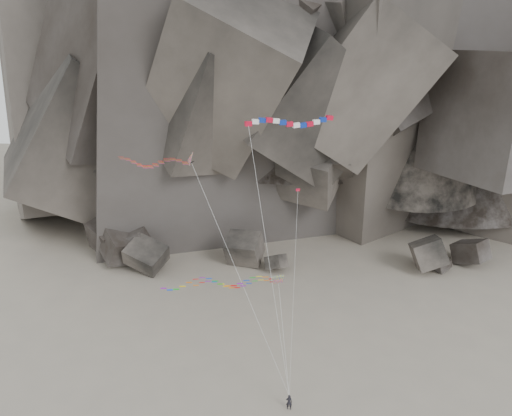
# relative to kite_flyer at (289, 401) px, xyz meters

# --- Properties ---
(ground) EXTENTS (260.00, 260.00, 0.00)m
(ground) POSITION_rel_kite_flyer_xyz_m (-3.56, 4.83, -1.14)
(ground) COLOR gray
(ground) RESTS_ON ground
(headland) EXTENTS (110.00, 70.00, 84.00)m
(headland) POSITION_rel_kite_flyer_xyz_m (-3.56, 74.83, 40.86)
(headland) COLOR #5D544C
(headland) RESTS_ON ground
(boulder_field) EXTENTS (76.35, 14.98, 8.89)m
(boulder_field) POSITION_rel_kite_flyer_xyz_m (-14.30, 37.01, 1.20)
(boulder_field) COLOR #47423F
(boulder_field) RESTS_ON ground
(kite_flyer) EXTENTS (0.83, 0.59, 2.27)m
(kite_flyer) POSITION_rel_kite_flyer_xyz_m (0.00, 0.00, 0.00)
(kite_flyer) COLOR black
(kite_flyer) RESTS_ON ground
(delta_kite) EXTENTS (21.33, 10.03, 26.52)m
(delta_kite) POSITION_rel_kite_flyer_xyz_m (-16.95, 9.39, 25.78)
(delta_kite) COLOR red
(delta_kite) RESTS_ON ground
(banner_kite) EXTENTS (9.55, 8.73, 31.00)m
(banner_kite) POSITION_rel_kite_flyer_xyz_m (-0.73, 6.76, 30.91)
(banner_kite) COLOR red
(banner_kite) RESTS_ON ground
(parafoil_kite) EXTENTS (15.48, 5.02, 13.09)m
(parafoil_kite) POSITION_rel_kite_flyer_xyz_m (-8.70, 3.86, 13.04)
(parafoil_kite) COLOR #C4DB0C
(parafoil_kite) RESTS_ON ground
(pennant_kite) EXTENTS (0.68, 8.38, 22.45)m
(pennant_kite) POSITION_rel_kite_flyer_xyz_m (0.29, 5.93, 16.62)
(pennant_kite) COLOR red
(pennant_kite) RESTS_ON ground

